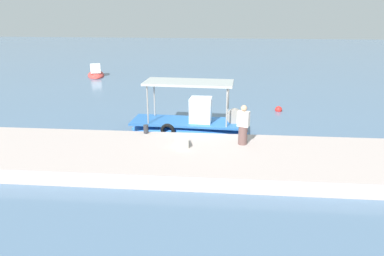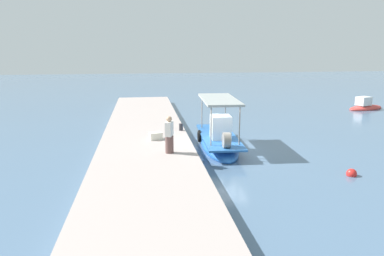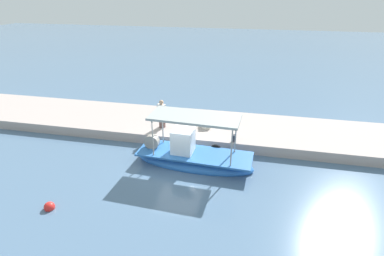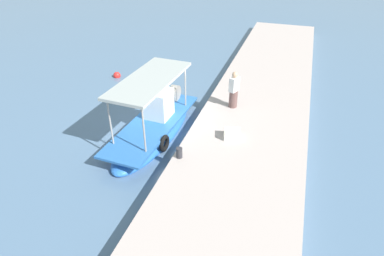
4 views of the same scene
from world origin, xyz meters
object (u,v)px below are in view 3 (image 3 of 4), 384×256
(cargo_crate, at_px, (206,124))
(marker_buoy, at_px, (49,207))
(mooring_bollard, at_px, (234,138))
(fisherman_near_bollard, at_px, (162,115))
(main_fishing_boat, at_px, (193,156))

(cargo_crate, relative_size, marker_buoy, 1.47)
(mooring_bollard, xyz_separation_m, marker_buoy, (7.24, 6.82, -0.72))
(fisherman_near_bollard, xyz_separation_m, mooring_bollard, (-4.60, 1.06, -0.61))
(cargo_crate, bearing_deg, main_fishing_boat, 88.82)
(mooring_bollard, bearing_deg, cargo_crate, -40.29)
(main_fishing_boat, height_order, mooring_bollard, main_fishing_boat)
(fisherman_near_bollard, xyz_separation_m, marker_buoy, (2.64, 7.88, -1.33))
(mooring_bollard, distance_m, cargo_crate, 2.51)
(fisherman_near_bollard, bearing_deg, mooring_bollard, 167.01)
(main_fishing_boat, bearing_deg, marker_buoy, 42.97)
(marker_buoy, bearing_deg, cargo_crate, -122.24)
(fisherman_near_bollard, distance_m, marker_buoy, 8.42)
(mooring_bollard, relative_size, cargo_crate, 0.62)
(main_fishing_boat, distance_m, cargo_crate, 3.57)
(fisherman_near_bollard, relative_size, marker_buoy, 3.94)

